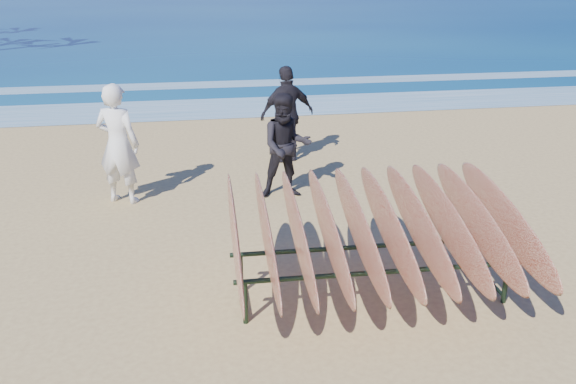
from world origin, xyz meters
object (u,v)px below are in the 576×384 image
object	(u,v)px
person_dark_a	(286,146)
person_dark_b	(287,114)
surfboard_rack	(374,229)
person_white	(118,144)

from	to	relation	value
person_dark_a	person_dark_b	distance (m)	1.97
surfboard_rack	person_dark_a	bearing A→B (deg)	98.25
surfboard_rack	person_white	xyz separation A→B (m)	(-3.08, 3.66, 0.09)
surfboard_rack	person_dark_b	xyz separation A→B (m)	(-0.06, 5.40, 0.05)
person_white	person_dark_a	xyz separation A→B (m)	(2.67, -0.20, -0.10)
person_white	surfboard_rack	bearing A→B (deg)	153.39
person_dark_b	person_dark_a	bearing A→B (deg)	65.69
person_dark_b	person_white	bearing A→B (deg)	15.83
person_dark_a	person_dark_b	world-z (taller)	person_dark_b
person_dark_a	person_dark_b	size ratio (longest dim) A/B	0.93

